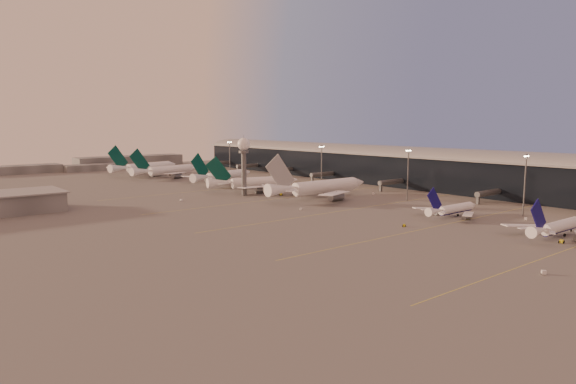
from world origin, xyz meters
TOP-DOWN VIEW (x-y plane):
  - ground at (0.00, 0.00)m, footprint 700.00×700.00m
  - taxiway_markings at (30.00, 56.00)m, footprint 180.00×185.25m
  - terminal at (107.88, 110.09)m, footprint 57.00×362.00m
  - radar_tower at (5.00, 120.00)m, footprint 6.40×6.40m
  - mast_a at (58.00, 0.00)m, footprint 3.60×0.56m
  - mast_b at (55.00, 55.00)m, footprint 3.60×0.56m
  - mast_c at (50.00, 110.00)m, footprint 3.60×0.56m
  - mast_d at (48.00, 200.00)m, footprint 3.60×0.56m
  - distant_horizon at (2.62, 325.14)m, footprint 165.00×37.50m
  - narrowbody_near at (28.50, -25.77)m, footprint 36.43×29.11m
  - narrowbody_mid at (34.50, 16.89)m, footprint 33.42×26.72m
  - widebody_white at (29.46, 89.37)m, footprint 65.41×52.44m
  - greentail_a at (20.04, 131.91)m, footprint 53.44×42.68m
  - greentail_b at (25.15, 171.97)m, footprint 53.37×42.43m
  - greentail_c at (14.26, 227.32)m, footprint 56.56×45.19m
  - greentail_d at (11.65, 257.34)m, footprint 59.01×47.00m
  - gsv_truck_a at (-16.38, -41.85)m, footprint 5.39×5.00m
  - gsv_tug_near at (21.49, -30.26)m, footprint 2.66×3.78m
  - gsv_catering_a at (50.42, -4.82)m, footprint 5.58×4.30m
  - gsv_tug_mid at (4.14, 16.89)m, footprint 3.21×3.46m
  - gsv_truck_b at (56.49, 41.65)m, footprint 6.03×2.33m
  - gsv_truck_c at (-1.37, 67.56)m, footprint 4.99×3.81m
  - gsv_catering_b at (58.76, 79.34)m, footprint 5.70×3.82m
  - gsv_tug_far at (19.26, 107.60)m, footprint 3.27×4.26m
  - gsv_truck_d at (-29.61, 123.13)m, footprint 2.29×5.00m
  - gsv_tug_hangar at (51.56, 147.60)m, footprint 3.37×2.45m

SIDE VIEW (x-z plane):
  - ground at x=0.00m, z-range 0.00..0.00m
  - taxiway_markings at x=30.00m, z-range 0.00..0.02m
  - gsv_tug_mid at x=4.14m, z-range 0.01..0.86m
  - gsv_tug_hangar at x=51.56m, z-range 0.01..0.88m
  - gsv_tug_near at x=21.49m, z-range 0.01..1.01m
  - gsv_tug_far at x=19.26m, z-range 0.02..1.09m
  - gsv_truck_c at x=-1.37m, z-range 0.02..1.94m
  - gsv_truck_d at x=-29.61m, z-range 0.02..1.97m
  - gsv_truck_a at x=-16.38m, z-range 0.02..2.21m
  - gsv_truck_b at x=56.49m, z-range 0.02..2.46m
  - gsv_catering_a at x=50.42m, z-range 0.00..4.19m
  - gsv_catering_b at x=58.76m, z-range 0.00..4.30m
  - narrowbody_mid at x=34.50m, z-range -3.89..9.18m
  - narrowbody_near at x=28.50m, z-range -4.24..10.00m
  - greentail_a at x=20.04m, z-range -6.38..13.34m
  - greentail_b at x=25.15m, z-range -6.48..13.57m
  - greentail_c at x=14.26m, z-range -6.73..14.09m
  - greentail_d at x=11.65m, z-range -7.11..14.88m
  - distant_horizon at x=2.62m, z-range -0.61..8.39m
  - widebody_white at x=29.46m, z-range -7.52..15.50m
  - terminal at x=107.88m, z-range -1.00..22.04m
  - mast_a at x=58.00m, z-range 1.24..26.24m
  - mast_b at x=55.00m, z-range 1.24..26.24m
  - mast_c at x=50.00m, z-range 1.24..26.24m
  - mast_d at x=48.00m, z-range 1.24..26.24m
  - radar_tower at x=5.00m, z-range 5.40..36.50m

